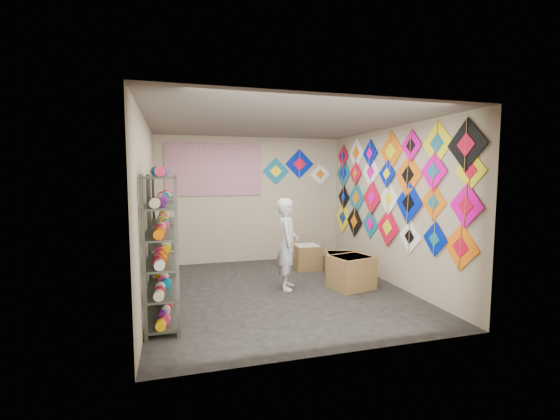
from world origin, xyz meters
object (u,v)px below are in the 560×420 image
object	(u,v)px
shelf_rack_back	(164,234)
carton_c	(307,257)
shopkeeper	(287,244)
shelf_rack_front	(162,250)
carton_a	(351,272)
carton_b	(341,265)

from	to	relation	value
shelf_rack_back	carton_c	bearing A→B (deg)	16.86
shelf_rack_back	shopkeeper	xyz separation A→B (m)	(1.95, -0.36, -0.20)
shelf_rack_back	carton_c	size ratio (longest dim) A/B	3.45
shelf_rack_back	shopkeeper	distance (m)	1.99
shopkeeper	carton_c	distance (m)	1.50
shelf_rack_front	carton_a	bearing A→B (deg)	12.57
shopkeeper	carton_b	xyz separation A→B (m)	(1.16, 0.40, -0.53)
shelf_rack_back	carton_a	world-z (taller)	shelf_rack_back
shelf_rack_back	carton_c	distance (m)	2.93
shelf_rack_front	shelf_rack_back	xyz separation A→B (m)	(0.00, 1.30, 0.00)
carton_b	shelf_rack_front	bearing A→B (deg)	-140.12
shelf_rack_front	carton_b	size ratio (longest dim) A/B	3.42
shelf_rack_front	shopkeeper	size ratio (longest dim) A/B	1.26
shopkeeper	carton_a	xyz separation A→B (m)	(1.04, -0.28, -0.48)
shelf_rack_front	carton_b	distance (m)	3.46
carton_b	carton_c	bearing A→B (deg)	133.01
carton_b	carton_c	xyz separation A→B (m)	(-0.39, 0.78, 0.01)
shelf_rack_front	carton_c	world-z (taller)	shelf_rack_front
shelf_rack_back	carton_c	xyz separation A→B (m)	(2.72, 0.82, -0.71)
shelf_rack_front	carton_c	distance (m)	3.52
carton_a	carton_b	bearing A→B (deg)	65.78
shelf_rack_back	shopkeeper	world-z (taller)	shelf_rack_back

